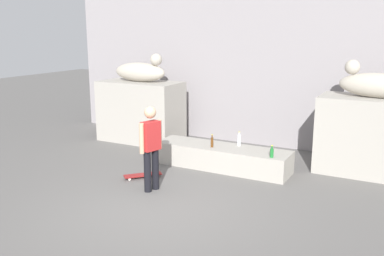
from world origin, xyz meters
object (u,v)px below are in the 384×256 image
Objects in this scene: statue_reclining_right at (376,84)px; skater at (151,145)px; statue_reclining_left at (141,71)px; bottle_green at (272,153)px; bottle_brown at (212,142)px; skateboard at (143,175)px; bottle_clear at (239,140)px.

statue_reclining_right reaches higher than skater.
bottle_green is (4.23, -1.46, -1.35)m from statue_reclining_left.
statue_reclining_right is 5.62× the size of bottle_brown.
skateboard is at bearing -155.33° from bottle_green.
statue_reclining_right is 5.27m from skateboard.
skater is at bearing -113.57° from bottle_clear.
statue_reclining_right is at bearing 22.93° from bottle_brown.
statue_reclining_left and statue_reclining_right have the same top height.
statue_reclining_right reaches higher than skateboard.
skater is (2.35, -3.09, -1.04)m from statue_reclining_left.
statue_reclining_right is at bearing 40.13° from bottle_green.
statue_reclining_right is 2.29× the size of skateboard.
statue_reclining_right is 3.68m from bottle_brown.
statue_reclining_left is 4.68m from bottle_green.
skater is at bearing 47.13° from statue_reclining_right.
skateboard is at bearing -132.20° from bottle_clear.
statue_reclining_right reaches higher than bottle_green.
statue_reclining_left reaches higher than bottle_clear.
skater reaches higher than skateboard.
skater is 1.84m from bottle_brown.
bottle_green reaches higher than skateboard.
statue_reclining_left is at bearing 161.01° from bottle_green.
skater is at bearing -139.17° from bottle_green.
statue_reclining_right is at bearing 1.70° from statue_reclining_left.
statue_reclining_left reaches higher than bottle_brown.
skateboard is (1.79, -2.58, -1.90)m from statue_reclining_left.
bottle_brown is 1.14× the size of bottle_green.
skateboard is 2.75m from bottle_green.
bottle_clear is at bearing 25.70° from statue_reclining_right.
bottle_green is 1.08m from bottle_clear.
bottle_green is (2.45, 1.12, 0.54)m from skateboard.
statue_reclining_right is 0.99× the size of skater.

